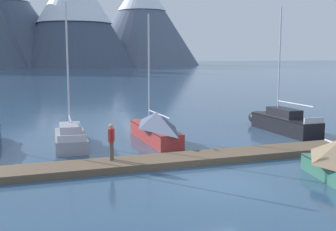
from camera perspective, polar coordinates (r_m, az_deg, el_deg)
name	(u,v)px	position (r m, az deg, el deg)	size (l,w,h in m)	color
ground_plane	(222,185)	(17.36, 7.14, -9.12)	(700.00, 700.00, 0.00)	#2D4C6B
mountain_shoulder_ridge	(0,12)	(224.70, -21.26, 12.67)	(67.84, 67.84, 49.65)	#424C60
mountain_east_summit	(74,10)	(213.69, -12.26, 13.43)	(56.95, 56.95, 48.87)	#424C60
mountain_rear_spur	(142,18)	(238.47, -3.46, 12.70)	(61.70, 61.70, 48.15)	slate
dock	(183,159)	(20.81, 1.97, -5.78)	(24.63, 2.54, 0.30)	brown
sailboat_second_berth	(70,136)	(25.27, -12.79, -2.70)	(2.17, 6.18, 8.04)	#93939E
sailboat_mid_dock_port	(154,126)	(25.88, -1.87, -1.45)	(1.71, 7.56, 7.55)	#B2332D
sailboat_far_berth	(280,122)	(30.07, 14.55, -0.78)	(1.79, 7.43, 8.25)	black
person_on_dock	(111,139)	(19.96, -7.48, -3.16)	(0.36, 0.54, 1.69)	brown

